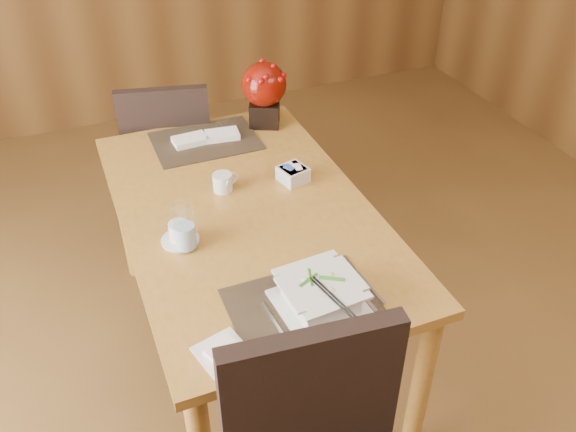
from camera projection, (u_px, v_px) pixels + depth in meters
name	position (u px, v px, depth m)	size (l,w,h in m)	color
dining_table	(247.00, 230.00, 2.33)	(0.90, 1.50, 0.75)	#A7742E
placemat_near	(304.00, 306.00, 1.86)	(0.45, 0.33, 0.01)	black
placemat_far	(206.00, 141.00, 2.68)	(0.45, 0.33, 0.01)	black
soup_setting	(321.00, 295.00, 1.83)	(0.27, 0.27, 0.10)	silver
coffee_cup	(179.00, 234.00, 2.10)	(0.13, 0.13, 0.08)	silver
water_glass	(184.00, 227.00, 2.04)	(0.08, 0.08, 0.18)	white
creamer_jug	(223.00, 182.00, 2.36)	(0.10, 0.10, 0.07)	silver
sugar_caddy	(293.00, 174.00, 2.41)	(0.10, 0.10, 0.06)	silver
berry_decor	(264.00, 90.00, 2.72)	(0.20, 0.20, 0.30)	black
napkins_far	(208.00, 137.00, 2.68)	(0.29, 0.10, 0.03)	white
bread_plate	(223.00, 353.00, 1.71)	(0.14, 0.14, 0.01)	silver
far_chair	(170.00, 155.00, 3.03)	(0.52, 0.52, 0.93)	black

